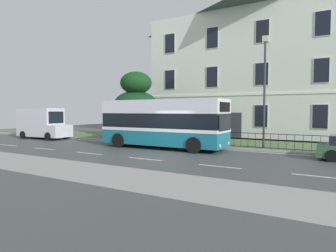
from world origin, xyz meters
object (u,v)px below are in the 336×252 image
object	(u,v)px
litter_bin	(215,136)
single_decker_bus	(163,123)
evergreen_tree	(135,111)
street_lamp_post	(265,84)
white_panel_van	(42,123)
georgian_townhouse	(251,65)

from	to	relation	value
litter_bin	single_decker_bus	bearing A→B (deg)	-134.19
evergreen_tree	litter_bin	xyz separation A→B (m)	(8.24, -1.84, -1.75)
street_lamp_post	white_panel_van	bearing A→B (deg)	-172.81
georgian_townhouse	litter_bin	distance (m)	12.49
street_lamp_post	litter_bin	distance (m)	4.83
white_panel_van	evergreen_tree	bearing A→B (deg)	29.46
evergreen_tree	street_lamp_post	world-z (taller)	street_lamp_post
evergreen_tree	litter_bin	size ratio (longest dim) A/B	5.08
georgian_townhouse	evergreen_tree	bearing A→B (deg)	-132.07
georgian_townhouse	white_panel_van	xyz separation A→B (m)	(-15.12, -13.17, -5.72)
white_panel_van	street_lamp_post	xyz separation A→B (m)	(18.70, 2.36, 2.79)
single_decker_bus	street_lamp_post	distance (m)	6.99
georgian_townhouse	white_panel_van	world-z (taller)	georgian_townhouse
single_decker_bus	litter_bin	xyz separation A→B (m)	(2.63, 2.71, -0.99)
single_decker_bus	litter_bin	size ratio (longest dim) A/B	7.47
evergreen_tree	single_decker_bus	size ratio (longest dim) A/B	0.68
georgian_townhouse	single_decker_bus	size ratio (longest dim) A/B	2.09
street_lamp_post	evergreen_tree	bearing A→B (deg)	170.56
street_lamp_post	single_decker_bus	bearing A→B (deg)	-156.38
georgian_townhouse	evergreen_tree	world-z (taller)	georgian_townhouse
single_decker_bus	white_panel_van	size ratio (longest dim) A/B	1.68
street_lamp_post	litter_bin	bearing A→B (deg)	178.49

